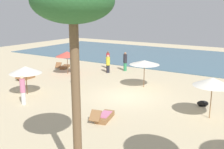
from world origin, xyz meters
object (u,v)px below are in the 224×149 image
object	(u,v)px
umbrella_4	(25,70)
dog	(203,103)
person_0	(76,75)
lounger_3	(104,117)
palm_0	(73,7)
umbrella_3	(144,62)
lounger_1	(26,77)
person_2	(125,62)
umbrella_1	(67,54)
person_5	(108,60)
person_4	(23,90)
lounger_4	(64,67)
umbrella_0	(213,82)
person_3	(108,64)

from	to	relation	value
umbrella_4	dog	bearing A→B (deg)	20.31
person_0	lounger_3	bearing A→B (deg)	-38.24
umbrella_4	palm_0	xyz separation A→B (m)	(9.38, -5.73, 4.12)
umbrella_3	dog	distance (m)	5.57
lounger_1	person_2	world-z (taller)	person_2
lounger_3	person_0	xyz separation A→B (m)	(-5.57, 4.39, 0.73)
umbrella_1	person_5	bearing A→B (deg)	63.27
person_4	palm_0	world-z (taller)	palm_0
umbrella_3	lounger_1	xyz separation A→B (m)	(-9.75, -3.20, -1.78)
lounger_4	umbrella_4	bearing A→B (deg)	-65.07
umbrella_0	person_3	xyz separation A→B (m)	(-10.74, 6.24, -1.24)
person_4	person_0	bearing A→B (deg)	89.11
lounger_3	umbrella_1	bearing A→B (deg)	141.33
person_2	person_4	world-z (taller)	person_4
lounger_4	person_2	distance (m)	6.38
umbrella_1	umbrella_3	size ratio (longest dim) A/B	0.93
umbrella_0	dog	world-z (taller)	umbrella_0
person_5	umbrella_0	bearing A→B (deg)	-33.46
lounger_1	person_0	world-z (taller)	person_0
person_4	umbrella_3	bearing A→B (deg)	57.89
umbrella_1	umbrella_3	distance (m)	8.00
person_2	person_3	bearing A→B (deg)	-122.09
lounger_1	person_2	xyz separation A→B (m)	(5.70, 7.42, 0.76)
person_0	lounger_4	bearing A→B (deg)	140.38
umbrella_4	person_3	size ratio (longest dim) A/B	1.32
umbrella_4	dog	distance (m)	12.05
umbrella_4	lounger_4	distance (m)	8.86
umbrella_3	palm_0	distance (m)	12.78
lounger_3	person_5	distance (m)	13.03
person_2	dog	size ratio (longest dim) A/B	2.39
lounger_4	palm_0	distance (m)	19.72
umbrella_1	lounger_4	xyz separation A→B (m)	(-1.94, 1.63, -1.72)
umbrella_3	umbrella_4	world-z (taller)	umbrella_3
lounger_1	person_2	distance (m)	9.39
lounger_4	person_4	distance (m)	10.81
lounger_3	palm_0	xyz separation A→B (m)	(2.22, -4.88, 5.72)
person_2	person_5	distance (m)	1.98
umbrella_4	lounger_1	world-z (taller)	umbrella_4
umbrella_4	person_3	distance (m)	8.80
lounger_3	person_3	xyz separation A→B (m)	(-5.93, 9.51, 0.67)
umbrella_3	person_3	size ratio (longest dim) A/B	1.34
person_3	dog	world-z (taller)	person_3
lounger_4	palm_0	bearing A→B (deg)	-46.24
lounger_3	dog	size ratio (longest dim) A/B	2.31
lounger_1	person_3	size ratio (longest dim) A/B	1.02
umbrella_1	person_2	distance (m)	5.68
umbrella_1	person_5	xyz separation A→B (m)	(1.97, 3.91, -0.98)
person_4	dog	distance (m)	11.27
umbrella_3	palm_0	xyz separation A→B (m)	(3.12, -11.75, 3.94)
umbrella_3	person_4	bearing A→B (deg)	-122.11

